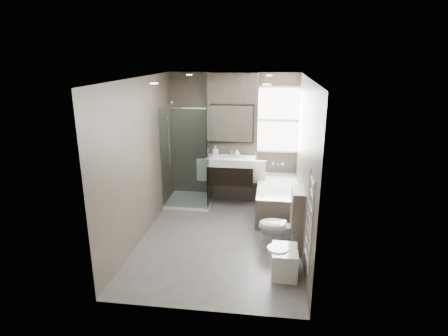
% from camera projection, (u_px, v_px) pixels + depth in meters
% --- Properties ---
extents(room, '(2.70, 3.90, 2.70)m').
position_uv_depth(room, '(221.00, 162.00, 5.90)').
color(room, '#56534F').
rests_on(room, ground).
extents(vanity_pier, '(1.00, 0.25, 2.60)m').
position_uv_depth(vanity_pier, '(233.00, 138.00, 7.58)').
color(vanity_pier, '#4E473E').
rests_on(vanity_pier, ground).
extents(vanity, '(0.95, 0.47, 0.66)m').
position_uv_depth(vanity, '(231.00, 170.00, 7.41)').
color(vanity, black).
rests_on(vanity, vanity_pier).
extents(mirror_cabinet, '(0.86, 0.08, 0.76)m').
position_uv_depth(mirror_cabinet, '(232.00, 124.00, 7.33)').
color(mirror_cabinet, black).
rests_on(mirror_cabinet, vanity_pier).
extents(towel_left, '(0.24, 0.06, 0.44)m').
position_uv_depth(towel_left, '(203.00, 170.00, 7.47)').
color(towel_left, silver).
rests_on(towel_left, vanity_pier).
extents(towel_right, '(0.24, 0.06, 0.44)m').
position_uv_depth(towel_right, '(259.00, 172.00, 7.33)').
color(towel_right, silver).
rests_on(towel_right, vanity_pier).
extents(shower_enclosure, '(0.90, 0.90, 2.00)m').
position_uv_depth(shower_enclosure, '(193.00, 181.00, 7.51)').
color(shower_enclosure, white).
rests_on(shower_enclosure, ground).
extents(bathtub, '(0.75, 1.60, 0.57)m').
position_uv_depth(bathtub, '(277.00, 198.00, 7.11)').
color(bathtub, '#4E473E').
rests_on(bathtub, ground).
extents(window, '(0.98, 0.06, 1.33)m').
position_uv_depth(window, '(279.00, 120.00, 7.45)').
color(window, white).
rests_on(window, room).
extents(toilet, '(0.72, 0.44, 0.70)m').
position_uv_depth(toilet, '(280.00, 227.00, 5.84)').
color(toilet, white).
rests_on(toilet, ground).
extents(cistern_box, '(0.19, 0.55, 1.00)m').
position_uv_depth(cistern_box, '(297.00, 220.00, 5.74)').
color(cistern_box, '#4E473E').
rests_on(cistern_box, ground).
extents(bidet, '(0.42, 0.48, 0.50)m').
position_uv_depth(bidet, '(284.00, 261.00, 5.16)').
color(bidet, white).
rests_on(bidet, ground).
extents(towel_radiator, '(0.03, 0.49, 1.10)m').
position_uv_depth(towel_radiator, '(310.00, 220.00, 4.28)').
color(towel_radiator, silver).
rests_on(towel_radiator, room).
extents(soap_bottle_a, '(0.10, 0.10, 0.22)m').
position_uv_depth(soap_bottle_a, '(216.00, 151.00, 7.33)').
color(soap_bottle_a, white).
rests_on(soap_bottle_a, vanity).
extents(soap_bottle_b, '(0.12, 0.12, 0.15)m').
position_uv_depth(soap_bottle_b, '(237.00, 153.00, 7.34)').
color(soap_bottle_b, white).
rests_on(soap_bottle_b, vanity).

